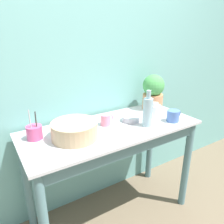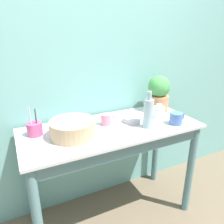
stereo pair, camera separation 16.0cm
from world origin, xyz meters
name	(u,v)px [view 2 (the right image)]	position (x,y,z in m)	size (l,w,h in m)	color
wall_back	(94,72)	(0.00, 0.63, 1.20)	(6.00, 0.05, 2.40)	#70ADA8
counter_table	(113,149)	(0.00, 0.26, 0.66)	(1.34, 0.58, 0.84)	slate
potted_plant	(159,93)	(0.53, 0.44, 1.00)	(0.19, 0.19, 0.32)	tan
bowl_wash_large	(73,128)	(-0.31, 0.27, 0.90)	(0.31, 0.31, 0.11)	tan
bottle_tall	(148,113)	(0.24, 0.17, 0.96)	(0.07, 0.07, 0.28)	#93B2BC
bottle_short	(159,112)	(0.43, 0.29, 0.89)	(0.10, 0.10, 0.12)	white
mug_pink	(106,119)	(-0.02, 0.34, 0.89)	(0.11, 0.08, 0.09)	pink
mug_blue	(176,118)	(0.47, 0.12, 0.89)	(0.13, 0.10, 0.09)	#4C70B7
bowl_small_steel	(132,119)	(0.19, 0.30, 0.86)	(0.14, 0.14, 0.04)	#A8A8B2
utensil_cup	(35,129)	(-0.54, 0.40, 0.89)	(0.10, 0.10, 0.21)	#CC4C7F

